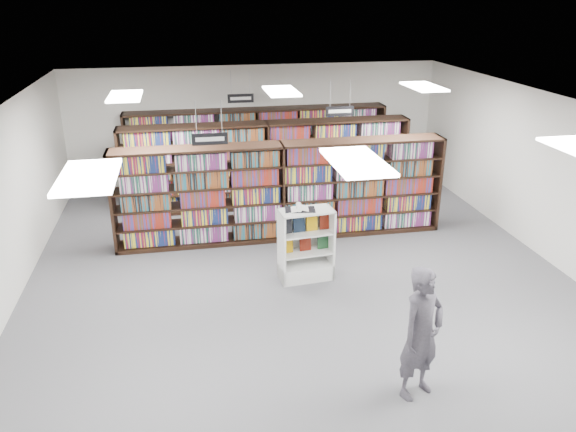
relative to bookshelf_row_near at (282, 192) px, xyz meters
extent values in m
plane|color=#535358|center=(0.00, -2.00, -1.05)|extent=(12.00, 12.00, 0.00)
cube|color=white|center=(0.00, -2.00, 2.15)|extent=(10.00, 12.00, 0.10)
cube|color=white|center=(0.00, 4.00, 0.55)|extent=(10.00, 0.10, 3.20)
cube|color=white|center=(5.00, -2.00, 0.55)|extent=(0.10, 12.00, 3.20)
cube|color=black|center=(0.00, 0.00, 0.00)|extent=(7.00, 0.60, 2.10)
cube|color=maroon|center=(0.00, 0.00, 0.00)|extent=(6.88, 0.42, 1.98)
cube|color=black|center=(0.00, 2.00, 0.00)|extent=(7.00, 0.60, 2.10)
cube|color=maroon|center=(0.00, 2.00, 0.00)|extent=(6.88, 0.42, 1.98)
cube|color=black|center=(0.00, 3.70, 0.00)|extent=(7.00, 0.60, 2.10)
cube|color=maroon|center=(0.00, 3.70, 0.00)|extent=(6.88, 0.42, 1.98)
cylinder|color=#B2B2B7|center=(-1.73, -1.00, 1.86)|extent=(0.01, 0.01, 0.58)
cylinder|color=#B2B2B7|center=(-1.27, -1.00, 1.86)|extent=(0.01, 0.01, 0.58)
cube|color=black|center=(-1.50, -1.00, 1.46)|extent=(0.65, 0.02, 0.22)
cube|color=silver|center=(-1.50, -1.01, 1.46)|extent=(0.52, 0.00, 0.08)
cylinder|color=#B2B2B7|center=(1.27, 1.00, 1.86)|extent=(0.01, 0.01, 0.58)
cylinder|color=#B2B2B7|center=(1.73, 1.00, 1.86)|extent=(0.01, 0.01, 0.58)
cube|color=black|center=(1.50, 1.00, 1.46)|extent=(0.65, 0.02, 0.22)
cube|color=silver|center=(1.50, 0.99, 1.46)|extent=(0.52, 0.00, 0.08)
cylinder|color=#B2B2B7|center=(-0.73, 3.00, 1.86)|extent=(0.01, 0.01, 0.58)
cylinder|color=#B2B2B7|center=(-0.27, 3.00, 1.86)|extent=(0.01, 0.01, 0.58)
cube|color=black|center=(-0.50, 3.00, 1.46)|extent=(0.65, 0.02, 0.22)
cube|color=silver|center=(-0.50, 2.99, 1.46)|extent=(0.52, 0.00, 0.08)
cube|color=white|center=(-3.00, -5.00, 2.11)|extent=(0.60, 1.20, 0.04)
cube|color=white|center=(0.00, -5.00, 2.11)|extent=(0.60, 1.20, 0.04)
cube|color=white|center=(-3.00, 0.00, 2.11)|extent=(0.60, 1.20, 0.04)
cube|color=white|center=(0.00, 0.00, 2.11)|extent=(0.60, 1.20, 0.04)
cube|color=white|center=(3.00, 0.00, 2.11)|extent=(0.60, 1.20, 0.04)
cube|color=silver|center=(0.10, -1.93, -0.90)|extent=(1.02, 0.58, 0.29)
cube|color=silver|center=(-0.36, -1.98, -0.37)|extent=(0.08, 0.49, 1.37)
cube|color=silver|center=(0.57, -1.89, -0.37)|extent=(0.08, 0.49, 1.37)
cube|color=silver|center=(0.08, -1.71, -0.37)|extent=(0.97, 0.12, 1.37)
cube|color=silver|center=(0.10, -1.93, 0.30)|extent=(1.02, 0.58, 0.03)
cube|color=silver|center=(0.10, -1.93, -0.51)|extent=(0.93, 0.53, 0.02)
cube|color=silver|center=(0.10, -1.93, -0.12)|extent=(0.93, 0.53, 0.02)
cube|color=black|center=(-0.27, -1.92, 0.04)|extent=(0.20, 0.09, 0.29)
cube|color=#121F32|center=(-0.02, -1.90, 0.04)|extent=(0.20, 0.09, 0.29)
cube|color=#EEA807|center=(0.22, -1.87, 0.04)|extent=(0.20, 0.09, 0.29)
cube|color=maroon|center=(0.47, -1.85, 0.04)|extent=(0.20, 0.09, 0.29)
cube|color=#EEA807|center=(-0.25, -1.92, -0.36)|extent=(0.22, 0.08, 0.27)
cube|color=maroon|center=(0.10, -1.88, -0.36)|extent=(0.22, 0.08, 0.27)
cube|color=#1C4A26|center=(0.45, -1.85, -0.36)|extent=(0.22, 0.08, 0.27)
cube|color=black|center=(-0.01, -1.90, 0.32)|extent=(0.58, 0.38, 0.01)
cube|color=white|center=(-0.14, -1.90, 0.33)|extent=(0.28, 0.32, 0.05)
cube|color=white|center=(0.12, -1.90, 0.33)|extent=(0.27, 0.32, 0.06)
cylinder|color=white|center=(-0.03, -1.90, 0.37)|extent=(0.14, 0.29, 0.10)
imported|color=#4E4A54|center=(0.86, -5.36, -0.12)|extent=(0.80, 0.68, 1.85)
camera|label=1|loc=(-1.96, -11.04, 3.97)|focal=35.00mm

